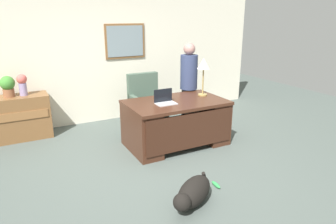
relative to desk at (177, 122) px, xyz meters
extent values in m
plane|color=#4C5651|center=(-0.60, -0.71, -0.41)|extent=(12.00, 12.00, 0.00)
cube|color=beige|center=(-0.60, 1.89, 0.94)|extent=(7.00, 0.12, 2.70)
cube|color=brown|center=(-0.19, 1.81, 1.20)|extent=(0.84, 0.03, 0.69)
cube|color=gray|center=(-0.19, 1.79, 1.20)|extent=(0.76, 0.01, 0.61)
cube|color=#422316|center=(0.00, 0.03, 0.33)|extent=(1.63, 1.00, 0.05)
cube|color=#422316|center=(-0.63, 0.03, -0.05)|extent=(0.36, 0.94, 0.71)
cube|color=#422316|center=(0.63, 0.03, -0.05)|extent=(0.36, 0.94, 0.71)
cube|color=#381E13|center=(0.00, -0.44, -0.02)|extent=(1.53, 0.04, 0.57)
cube|color=brown|center=(-2.45, 1.54, -0.02)|extent=(1.28, 0.48, 0.78)
cube|color=brown|center=(-2.45, 1.29, 0.07)|extent=(1.18, 0.02, 0.14)
cube|color=#475B4C|center=(-0.12, 0.88, -0.04)|extent=(0.60, 0.58, 0.18)
cylinder|color=black|center=(-0.12, 0.88, -0.27)|extent=(0.10, 0.10, 0.28)
cylinder|color=black|center=(-0.12, 0.88, -0.38)|extent=(0.52, 0.52, 0.05)
cube|color=#475B4C|center=(-0.12, 1.12, 0.35)|extent=(0.60, 0.12, 0.60)
cube|color=#475B4C|center=(-0.38, 0.88, 0.16)|extent=(0.08, 0.50, 0.22)
cube|color=#475B4C|center=(0.14, 0.88, 0.16)|extent=(0.08, 0.50, 0.22)
cylinder|color=#262323|center=(0.60, 0.61, -0.02)|extent=(0.26, 0.26, 0.78)
cylinder|color=navy|center=(0.60, 0.61, 0.69)|extent=(0.32, 0.32, 0.63)
sphere|color=#A3746B|center=(0.60, 0.61, 1.11)|extent=(0.22, 0.22, 0.22)
ellipsoid|color=black|center=(-0.66, -1.60, -0.26)|extent=(0.69, 0.59, 0.30)
sphere|color=black|center=(-0.92, -1.77, -0.22)|extent=(0.20, 0.20, 0.20)
cylinder|color=black|center=(-0.39, -1.42, -0.24)|extent=(0.15, 0.12, 0.21)
cube|color=#B2B5BA|center=(-0.23, -0.06, 0.36)|extent=(0.32, 0.22, 0.01)
cube|color=black|center=(-0.23, 0.05, 0.47)|extent=(0.32, 0.01, 0.21)
cylinder|color=#9E8447|center=(0.60, 0.13, 0.36)|extent=(0.16, 0.16, 0.02)
cylinder|color=#9E8447|center=(0.60, 0.13, 0.60)|extent=(0.02, 0.02, 0.44)
cone|color=silver|center=(0.60, 0.13, 0.91)|extent=(0.22, 0.22, 0.18)
cylinder|color=#9886B3|center=(-2.19, 1.54, 0.48)|extent=(0.13, 0.13, 0.22)
sphere|color=#D95D54|center=(-2.19, 1.54, 0.65)|extent=(0.17, 0.17, 0.17)
cylinder|color=brown|center=(-2.42, 1.54, 0.44)|extent=(0.18, 0.18, 0.14)
sphere|color=#438933|center=(-2.42, 1.54, 0.61)|extent=(0.24, 0.24, 0.24)
ellipsoid|color=green|center=(-0.21, -1.42, -0.38)|extent=(0.06, 0.18, 0.05)
camera|label=1|loc=(-2.40, -4.23, 1.71)|focal=32.98mm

